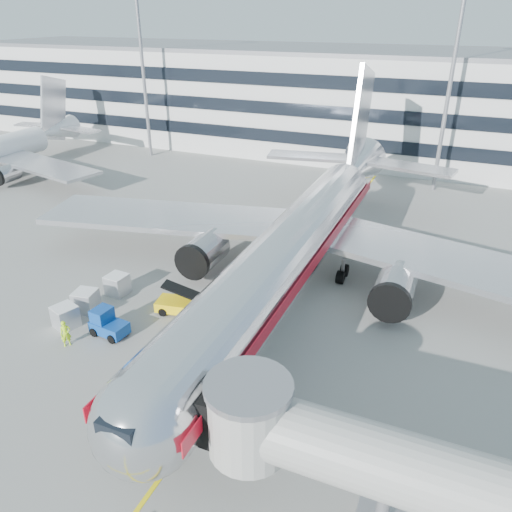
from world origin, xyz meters
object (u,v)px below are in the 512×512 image
at_px(belt_loader, 188,305).
at_px(cargo_container_right, 117,284).
at_px(baggage_tug, 107,324).
at_px(cargo_container_left, 86,301).
at_px(cargo_container_front, 65,316).
at_px(ramp_worker, 66,334).
at_px(main_jet, 300,239).

distance_m(belt_loader, cargo_container_right, 6.77).
height_order(baggage_tug, cargo_container_right, baggage_tug).
bearing_deg(cargo_container_left, baggage_tug, -28.24).
relative_size(cargo_container_front, ramp_worker, 1.03).
bearing_deg(ramp_worker, belt_loader, -2.29).
bearing_deg(baggage_tug, main_jet, 50.06).
relative_size(baggage_tug, cargo_container_left, 1.50).
height_order(main_jet, cargo_container_front, main_jet).
height_order(cargo_container_left, cargo_container_front, cargo_container_left).
xyz_separation_m(belt_loader, baggage_tug, (-3.89, -4.61, 0.17)).
xyz_separation_m(cargo_container_front, ramp_worker, (1.69, -1.81, 0.13)).
bearing_deg(baggage_tug, belt_loader, 49.86).
distance_m(cargo_container_front, ramp_worker, 2.48).
bearing_deg(cargo_container_right, cargo_container_left, -101.01).
height_order(main_jet, cargo_container_right, main_jet).
xyz_separation_m(main_jet, cargo_container_left, (-13.62, -10.27, -3.38)).
relative_size(cargo_container_left, cargo_container_right, 1.10).
relative_size(cargo_container_left, cargo_container_front, 0.93).
height_order(baggage_tug, cargo_container_front, baggage_tug).
bearing_deg(cargo_container_right, baggage_tug, -59.78).
distance_m(belt_loader, ramp_worker, 8.86).
height_order(cargo_container_right, cargo_container_front, cargo_container_right).
relative_size(baggage_tug, ramp_worker, 1.44).
bearing_deg(ramp_worker, cargo_container_left, 60.08).
bearing_deg(cargo_container_right, main_jet, 28.96).
bearing_deg(belt_loader, cargo_container_front, -145.47).
xyz_separation_m(baggage_tug, cargo_container_left, (-3.47, 1.86, -0.00)).
height_order(belt_loader, baggage_tug, belt_loader).
relative_size(belt_loader, cargo_container_left, 2.82).
bearing_deg(cargo_container_left, main_jet, 37.02).
height_order(main_jet, baggage_tug, main_jet).
bearing_deg(ramp_worker, baggage_tug, -0.75).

